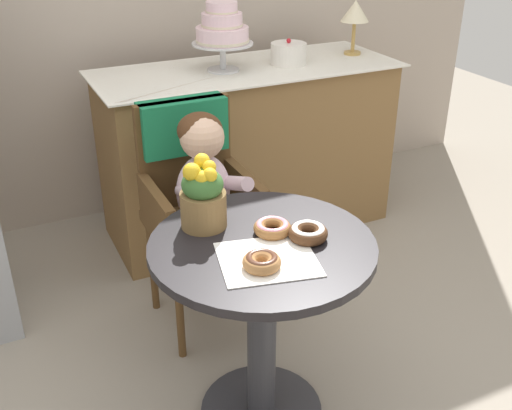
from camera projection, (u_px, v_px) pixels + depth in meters
cafe_table at (262, 298)px, 2.01m from camera, size 0.72×0.72×0.72m
wicker_chair at (193, 180)px, 2.51m from camera, size 0.42×0.45×0.95m
seated_child at (207, 186)px, 2.37m from camera, size 0.27×0.32×0.73m
paper_napkin at (268, 259)px, 1.82m from camera, size 0.34×0.31×0.00m
donut_front at (262, 261)px, 1.77m from camera, size 0.11×0.11×0.04m
donut_mid at (272, 227)px, 1.95m from camera, size 0.12×0.12×0.04m
donut_side at (308, 232)px, 1.92m from camera, size 0.13×0.13×0.05m
flower_vase at (202, 195)px, 1.96m from camera, size 0.15×0.15×0.24m
display_counter at (248, 150)px, 3.29m from camera, size 1.56×0.62×0.90m
tiered_cake_stand at (222, 30)px, 2.94m from camera, size 0.30×0.30×0.33m
round_layer_cake at (288, 54)px, 3.12m from camera, size 0.18×0.18×0.13m
table_lamp at (355, 13)px, 3.23m from camera, size 0.15×0.15×0.28m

